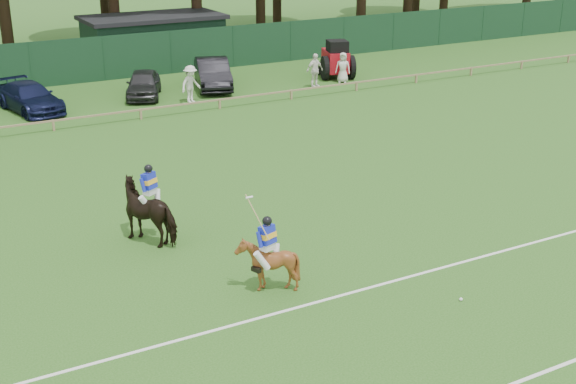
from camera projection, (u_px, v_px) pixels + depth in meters
ground at (326, 279)px, 20.54m from camera, size 160.00×160.00×0.00m
horse_dark at (151, 211)px, 22.63m from camera, size 1.98×2.36×1.83m
horse_chestnut at (268, 264)px, 19.73m from camera, size 1.53×1.62×1.44m
sedan_navy at (30, 98)px, 36.84m from camera, size 2.82×4.99×1.36m
hatch_grey at (144, 84)px, 39.61m from camera, size 3.10×4.37×1.38m
estate_black at (213, 74)px, 41.47m from camera, size 3.10×5.13×1.60m
spectator_left at (191, 84)px, 38.44m from camera, size 1.38×1.10×1.87m
spectator_mid at (315, 70)px, 41.66m from camera, size 1.13×0.59×1.84m
spectator_right at (343, 68)px, 42.79m from camera, size 0.97×0.92×1.68m
rider_dark at (150, 186)px, 22.34m from camera, size 0.86×0.63×1.41m
rider_chestnut at (268, 240)px, 19.48m from camera, size 0.98×0.55×2.05m
polo_ball at (461, 299)px, 19.38m from camera, size 0.09×0.09×0.09m
pitch_lines at (406, 339)px, 17.68m from camera, size 60.00×5.10×0.01m
pitch_rail at (119, 113)px, 35.13m from camera, size 62.10×0.10×0.50m
perimeter_fence at (68, 62)px, 42.21m from camera, size 92.08×0.08×2.50m
utility_shed at (154, 40)px, 47.29m from camera, size 8.40×4.40×3.04m
tree_row at (70, 57)px, 50.11m from camera, size 96.00×12.00×21.00m
tractor at (336, 60)px, 43.95m from camera, size 2.43×2.97×2.16m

